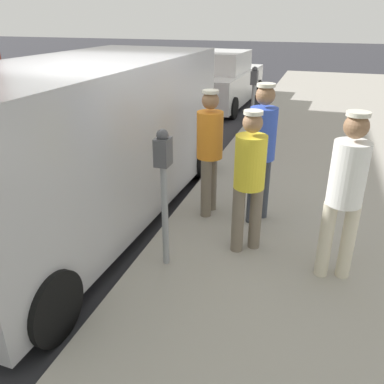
% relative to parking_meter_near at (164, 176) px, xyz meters
% --- Properties ---
extents(ground_plane, '(80.00, 80.00, 0.00)m').
position_rel_parking_meter_near_xyz_m(ground_plane, '(-1.35, 1.00, -1.18)').
color(ground_plane, '#2D2D33').
extents(sidewalk_slab, '(5.00, 32.00, 0.15)m').
position_rel_parking_meter_near_xyz_m(sidewalk_slab, '(2.15, 1.00, -1.11)').
color(sidewalk_slab, '#9E998E').
rests_on(sidewalk_slab, ground).
extents(parking_meter_near, '(0.14, 0.18, 1.52)m').
position_rel_parking_meter_near_xyz_m(parking_meter_near, '(0.00, 0.00, 0.00)').
color(parking_meter_near, gray).
rests_on(parking_meter_near, sidewalk_slab).
extents(parking_meter_far, '(0.14, 0.18, 1.52)m').
position_rel_parking_meter_near_xyz_m(parking_meter_far, '(0.00, 5.18, 0.00)').
color(parking_meter_far, gray).
rests_on(parking_meter_far, sidewalk_slab).
extents(pedestrian_in_white, '(0.36, 0.34, 1.74)m').
position_rel_parking_meter_near_xyz_m(pedestrian_in_white, '(1.75, 0.33, -0.03)').
color(pedestrian_in_white, beige).
rests_on(pedestrian_in_white, sidewalk_slab).
extents(pedestrian_in_blue, '(0.34, 0.34, 1.79)m').
position_rel_parking_meter_near_xyz_m(pedestrian_in_blue, '(0.78, 1.34, 0.00)').
color(pedestrian_in_blue, '#383D47').
rests_on(pedestrian_in_blue, sidewalk_slab).
extents(pedestrian_in_orange, '(0.34, 0.36, 1.68)m').
position_rel_parking_meter_near_xyz_m(pedestrian_in_orange, '(0.11, 1.33, -0.07)').
color(pedestrian_in_orange, '#726656').
rests_on(pedestrian_in_orange, sidewalk_slab).
extents(pedestrian_in_yellow, '(0.34, 0.34, 1.63)m').
position_rel_parking_meter_near_xyz_m(pedestrian_in_yellow, '(0.77, 0.56, -0.10)').
color(pedestrian_in_yellow, '#726656').
rests_on(pedestrian_in_yellow, sidewalk_slab).
extents(parked_van, '(2.27, 5.26, 2.15)m').
position_rel_parking_meter_near_xyz_m(parked_van, '(-1.50, 0.89, -0.03)').
color(parked_van, '#BCBCC1').
rests_on(parked_van, ground).
extents(parked_sedan_ahead, '(2.10, 4.47, 1.65)m').
position_rel_parking_meter_near_xyz_m(parked_sedan_ahead, '(-1.70, 8.92, -0.43)').
color(parked_sedan_ahead, white).
rests_on(parked_sedan_ahead, ground).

